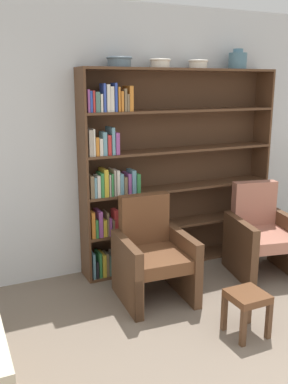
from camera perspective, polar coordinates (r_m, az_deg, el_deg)
The scene contains 9 objects.
wall_back at distance 4.65m, azimuth 0.58°, elevation 6.96°, with size 12.00×0.06×2.75m.
bookshelf at distance 4.58m, azimuth 2.34°, elevation 2.65°, with size 2.20×0.30×2.12m.
bowl_slate at distance 4.28m, azimuth -3.31°, elevation 17.01°, with size 0.25×0.25×0.10m.
bowl_cream at distance 4.46m, azimuth 2.16°, elevation 16.86°, with size 0.21×0.21×0.09m.
bowl_copper at distance 4.68m, azimuth 7.23°, elevation 16.63°, with size 0.21×0.21×0.09m.
vase_tall at distance 4.96m, azimuth 12.38°, elevation 16.77°, with size 0.20×0.20×0.21m.
armchair_leather at distance 4.03m, azimuth 1.17°, elevation -8.49°, with size 0.68×0.72×0.94m.
armchair_cushioned at distance 4.70m, azimuth 15.47°, elevation -5.64°, with size 0.77×0.80×0.94m.
footstool at distance 3.60m, azimuth 13.58°, elevation -14.07°, with size 0.29×0.29×0.36m.
Camera 1 is at (-1.98, -1.28, 1.97)m, focal length 40.00 mm.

